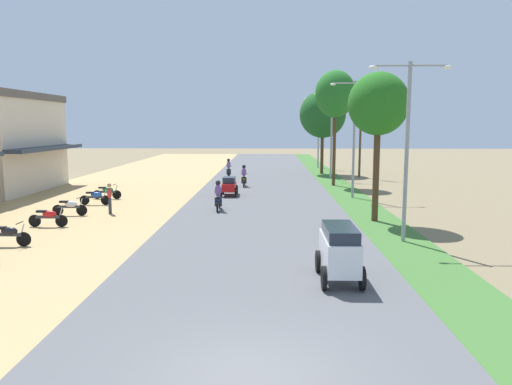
% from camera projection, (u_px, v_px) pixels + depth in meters
% --- Properties ---
extents(ground_plane, '(180.00, 180.00, 0.00)m').
position_uv_depth(ground_plane, '(247.00, 382.00, 9.01)').
color(ground_plane, '#7A6B4C').
extents(road_strip, '(9.00, 140.00, 0.08)m').
position_uv_depth(road_strip, '(247.00, 380.00, 9.00)').
color(road_strip, '#565659').
rests_on(road_strip, ground).
extents(parked_motorbike_third, '(1.80, 0.54, 0.94)m').
position_uv_depth(parked_motorbike_third, '(8.00, 234.00, 18.79)').
color(parked_motorbike_third, black).
rests_on(parked_motorbike_third, dirt_shoulder).
extents(parked_motorbike_fourth, '(1.80, 0.54, 0.94)m').
position_uv_depth(parked_motorbike_fourth, '(48.00, 216.00, 22.38)').
color(parked_motorbike_fourth, black).
rests_on(parked_motorbike_fourth, dirt_shoulder).
extents(parked_motorbike_fifth, '(1.80, 0.54, 0.94)m').
position_uv_depth(parked_motorbike_fifth, '(70.00, 206.00, 25.18)').
color(parked_motorbike_fifth, black).
rests_on(parked_motorbike_fifth, dirt_shoulder).
extents(parked_motorbike_sixth, '(1.80, 0.54, 0.94)m').
position_uv_depth(parked_motorbike_sixth, '(95.00, 197.00, 28.54)').
color(parked_motorbike_sixth, black).
rests_on(parked_motorbike_sixth, dirt_shoulder).
extents(parked_motorbike_seventh, '(1.80, 0.54, 0.94)m').
position_uv_depth(parked_motorbike_seventh, '(107.00, 191.00, 30.81)').
color(parked_motorbike_seventh, black).
rests_on(parked_motorbike_seventh, dirt_shoulder).
extents(pedestrian_on_shoulder, '(0.30, 0.40, 1.62)m').
position_uv_depth(pedestrian_on_shoulder, '(110.00, 197.00, 25.63)').
color(pedestrian_on_shoulder, '#33333D').
rests_on(pedestrian_on_shoulder, dirt_shoulder).
extents(median_tree_nearest, '(2.85, 2.85, 7.11)m').
position_uv_depth(median_tree_nearest, '(378.00, 105.00, 23.13)').
color(median_tree_nearest, '#4C351E').
rests_on(median_tree_nearest, median_strip).
extents(median_tree_second, '(3.05, 3.05, 8.71)m').
position_uv_depth(median_tree_second, '(335.00, 95.00, 36.91)').
color(median_tree_second, '#4C351E').
rests_on(median_tree_second, median_strip).
extents(median_tree_third, '(4.35, 4.35, 7.85)m').
position_uv_depth(median_tree_third, '(323.00, 114.00, 46.15)').
color(median_tree_third, '#4C351E').
rests_on(median_tree_third, median_strip).
extents(streetlamp_near, '(3.16, 0.20, 7.04)m').
position_uv_depth(streetlamp_near, '(407.00, 139.00, 19.15)').
color(streetlamp_near, gray).
rests_on(streetlamp_near, median_strip).
extents(streetlamp_mid, '(3.16, 0.20, 7.36)m').
position_uv_depth(streetlamp_mid, '(354.00, 131.00, 31.00)').
color(streetlamp_mid, gray).
rests_on(streetlamp_mid, median_strip).
extents(streetlamp_far, '(3.16, 0.20, 7.47)m').
position_uv_depth(streetlamp_far, '(332.00, 128.00, 42.10)').
color(streetlamp_far, gray).
rests_on(streetlamp_far, median_strip).
extents(streetlamp_farthest, '(3.16, 0.20, 7.60)m').
position_uv_depth(streetlamp_farthest, '(319.00, 127.00, 52.99)').
color(streetlamp_farthest, gray).
rests_on(streetlamp_farthest, median_strip).
extents(utility_pole_near, '(1.80, 0.20, 8.09)m').
position_uv_depth(utility_pole_near, '(360.00, 130.00, 43.74)').
color(utility_pole_near, brown).
rests_on(utility_pole_near, ground).
extents(car_van_white, '(1.19, 2.41, 1.67)m').
position_uv_depth(car_van_white, '(339.00, 250.00, 14.53)').
color(car_van_white, silver).
rests_on(car_van_white, road_strip).
extents(car_hatchback_red, '(1.04, 2.00, 1.23)m').
position_uv_depth(car_hatchback_red, '(229.00, 185.00, 32.19)').
color(car_hatchback_red, red).
rests_on(car_hatchback_red, road_strip).
extents(motorbike_foreground_rider, '(0.54, 1.80, 1.66)m').
position_uv_depth(motorbike_foreground_rider, '(218.00, 196.00, 26.52)').
color(motorbike_foreground_rider, black).
rests_on(motorbike_foreground_rider, road_strip).
extents(motorbike_ahead_second, '(0.54, 1.80, 1.66)m').
position_uv_depth(motorbike_ahead_second, '(244.00, 176.00, 36.84)').
color(motorbike_ahead_second, black).
rests_on(motorbike_ahead_second, road_strip).
extents(motorbike_ahead_third, '(0.54, 1.80, 1.66)m').
position_uv_depth(motorbike_ahead_third, '(229.00, 168.00, 43.50)').
color(motorbike_ahead_third, black).
rests_on(motorbike_ahead_third, road_strip).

